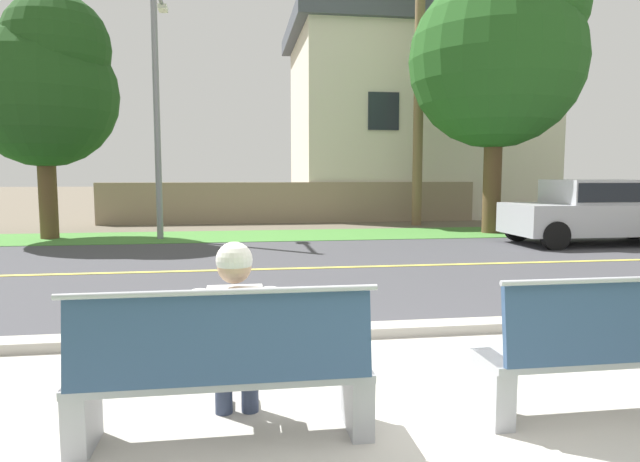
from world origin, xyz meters
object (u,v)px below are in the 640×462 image
at_px(bench_right, 616,353).
at_px(streetlamp, 157,91).
at_px(car_silver_near, 599,209).
at_px(shade_tree_far_left, 46,83).
at_px(shade_tree_left, 503,47).
at_px(seated_person_white, 236,330).
at_px(bench_left, 224,374).

relative_size(bench_right, streetlamp, 0.28).
height_order(bench_right, car_silver_near, car_silver_near).
xyz_separation_m(shade_tree_far_left, shade_tree_left, (12.00, -0.36, 1.18)).
bearing_deg(seated_person_white, shade_tree_far_left, 112.21).
bearing_deg(car_silver_near, seated_person_white, -135.06).
height_order(car_silver_near, shade_tree_left, shade_tree_left).
bearing_deg(shade_tree_far_left, streetlamp, -4.87).
xyz_separation_m(seated_person_white, car_silver_near, (8.52, 8.51, 0.18)).
distance_m(seated_person_white, shade_tree_far_left, 12.88).
bearing_deg(streetlamp, seated_person_white, -80.09).
bearing_deg(bench_right, seated_person_white, 176.16).
xyz_separation_m(bench_left, seated_person_white, (0.07, 0.17, 0.22)).
relative_size(shade_tree_far_left, shade_tree_left, 0.77).
distance_m(bench_left, shade_tree_left, 14.31).
height_order(bench_left, shade_tree_far_left, shade_tree_far_left).
height_order(bench_right, seated_person_white, seated_person_white).
bearing_deg(shade_tree_far_left, shade_tree_left, -1.72).
bearing_deg(shade_tree_far_left, seated_person_white, -67.79).
bearing_deg(bench_right, shade_tree_left, 67.26).
xyz_separation_m(bench_left, shade_tree_left, (7.36, 11.34, 4.68)).
distance_m(shade_tree_far_left, shade_tree_left, 12.06).
relative_size(car_silver_near, shade_tree_far_left, 0.70).
height_order(bench_right, streetlamp, streetlamp).
bearing_deg(shade_tree_left, car_silver_near, -65.15).
bearing_deg(shade_tree_left, streetlamp, 179.21).
xyz_separation_m(bench_left, shade_tree_far_left, (-4.63, 11.70, 3.51)).
xyz_separation_m(bench_right, streetlamp, (-4.51, 11.47, 3.32)).
distance_m(seated_person_white, streetlamp, 11.88).
xyz_separation_m(seated_person_white, streetlamp, (-1.97, 11.30, 3.10)).
relative_size(seated_person_white, shade_tree_far_left, 0.21).
distance_m(bench_left, streetlamp, 12.09).
bearing_deg(seated_person_white, shade_tree_left, 56.86).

